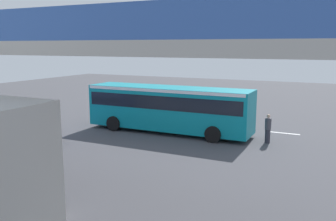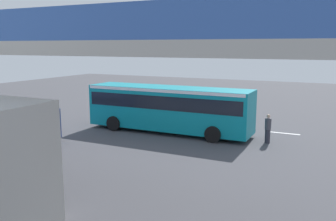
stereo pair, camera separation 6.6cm
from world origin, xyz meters
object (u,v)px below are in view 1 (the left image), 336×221
(traffic_sign, at_px, (126,94))
(parked_van, at_px, (21,121))
(city_bus, at_px, (168,105))
(pedestrian, at_px, (268,129))

(traffic_sign, bearing_deg, parked_van, 79.20)
(city_bus, relative_size, traffic_sign, 4.12)
(parked_van, height_order, pedestrian, parked_van)
(city_bus, bearing_deg, pedestrian, -178.67)
(parked_van, height_order, traffic_sign, traffic_sign)
(pedestrian, distance_m, traffic_sign, 13.00)
(pedestrian, bearing_deg, parked_van, 22.88)
(city_bus, xyz_separation_m, pedestrian, (-6.74, -0.16, -1.00))
(traffic_sign, bearing_deg, pedestrian, 164.31)
(city_bus, height_order, parked_van, city_bus)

